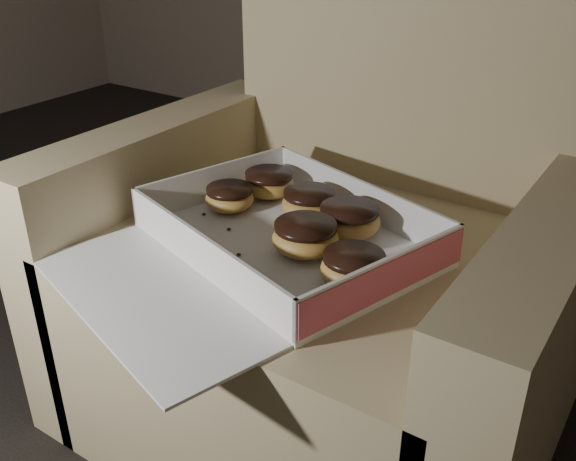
% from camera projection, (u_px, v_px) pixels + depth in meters
% --- Properties ---
extents(armchair, '(0.84, 0.71, 0.88)m').
position_uv_depth(armchair, '(330.00, 280.00, 1.17)').
color(armchair, tan).
rests_on(armchair, floor).
extents(bakery_box, '(0.56, 0.61, 0.07)m').
position_uv_depth(bakery_box, '(267.00, 247.00, 1.01)').
color(bakery_box, silver).
rests_on(bakery_box, armchair).
extents(donut_a, '(0.09, 0.09, 0.04)m').
position_uv_depth(donut_a, '(229.00, 197.00, 1.14)').
color(donut_a, gold).
rests_on(donut_a, bakery_box).
extents(donut_b, '(0.10, 0.10, 0.05)m').
position_uv_depth(donut_b, '(349.00, 220.00, 1.05)').
color(donut_b, gold).
rests_on(donut_b, bakery_box).
extents(donut_c, '(0.09, 0.09, 0.05)m').
position_uv_depth(donut_c, '(269.00, 183.00, 1.19)').
color(donut_c, gold).
rests_on(donut_c, bakery_box).
extents(donut_d, '(0.10, 0.10, 0.05)m').
position_uv_depth(donut_d, '(305.00, 237.00, 1.00)').
color(donut_d, gold).
rests_on(donut_d, bakery_box).
extents(donut_e, '(0.10, 0.10, 0.05)m').
position_uv_depth(donut_e, '(309.00, 203.00, 1.11)').
color(donut_e, gold).
rests_on(donut_e, bakery_box).
extents(donut_f, '(0.10, 0.10, 0.05)m').
position_uv_depth(donut_f, '(354.00, 267.00, 0.92)').
color(donut_f, gold).
rests_on(donut_f, bakery_box).
extents(crumb_a, '(0.01, 0.01, 0.00)m').
position_uv_depth(crumb_a, '(170.00, 231.00, 1.07)').
color(crumb_a, black).
rests_on(crumb_a, bakery_box).
extents(crumb_b, '(0.01, 0.01, 0.00)m').
position_uv_depth(crumb_b, '(229.00, 229.00, 1.08)').
color(crumb_b, black).
rests_on(crumb_b, bakery_box).
extents(crumb_c, '(0.01, 0.01, 0.00)m').
position_uv_depth(crumb_c, '(324.00, 303.00, 0.88)').
color(crumb_c, black).
rests_on(crumb_c, bakery_box).
extents(crumb_d, '(0.01, 0.01, 0.00)m').
position_uv_depth(crumb_d, '(239.00, 254.00, 1.00)').
color(crumb_d, black).
rests_on(crumb_d, bakery_box).
extents(crumb_e, '(0.01, 0.01, 0.00)m').
position_uv_depth(crumb_e, '(204.00, 214.00, 1.13)').
color(crumb_e, black).
rests_on(crumb_e, bakery_box).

